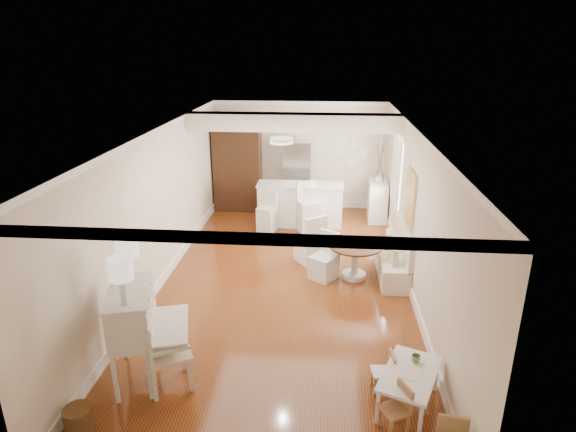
# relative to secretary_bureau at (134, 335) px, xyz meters

# --- Properties ---
(room) EXTENTS (9.00, 9.04, 2.82)m
(room) POSITION_rel_secretary_bureau_xyz_m (1.74, 3.10, 1.34)
(room) COLOR brown
(room) RESTS_ON ground
(secretary_bureau) EXTENTS (1.25, 1.26, 1.29)m
(secretary_bureau) POSITION_rel_secretary_bureau_xyz_m (0.00, 0.00, 0.00)
(secretary_bureau) COLOR beige
(secretary_bureau) RESTS_ON ground
(gustavian_armchair) EXTENTS (0.78, 0.78, 1.00)m
(gustavian_armchair) POSITION_rel_secretary_bureau_xyz_m (0.48, -0.12, -0.14)
(gustavian_armchair) COLOR beige
(gustavian_armchair) RESTS_ON ground
(wicker_basket) EXTENTS (0.40, 0.40, 0.32)m
(wicker_basket) POSITION_rel_secretary_bureau_xyz_m (-0.30, -0.99, -0.48)
(wicker_basket) COLOR brown
(wicker_basket) RESTS_ON ground
(kids_table) EXTENTS (0.91, 1.12, 0.49)m
(kids_table) POSITION_rel_secretary_bureau_xyz_m (3.47, -0.26, -0.40)
(kids_table) COLOR white
(kids_table) RESTS_ON ground
(kids_chair_a) EXTENTS (0.39, 0.39, 0.60)m
(kids_chair_a) POSITION_rel_secretary_bureau_xyz_m (3.25, -0.67, -0.35)
(kids_chair_a) COLOR #A5754B
(kids_chair_a) RESTS_ON ground
(kids_chair_b) EXTENTS (0.29, 0.29, 0.55)m
(kids_chair_b) POSITION_rel_secretary_bureau_xyz_m (3.18, 0.01, -0.37)
(kids_chair_b) COLOR tan
(kids_chair_b) RESTS_ON ground
(banquette) EXTENTS (0.52, 1.60, 0.98)m
(banquette) POSITION_rel_secretary_bureau_xyz_m (3.69, 3.27, -0.15)
(banquette) COLOR silver
(banquette) RESTS_ON ground
(dining_table) EXTENTS (1.07, 1.07, 0.67)m
(dining_table) POSITION_rel_secretary_bureau_xyz_m (2.98, 3.14, -0.31)
(dining_table) COLOR #4A2718
(dining_table) RESTS_ON ground
(slip_chair_near) EXTENTS (0.60, 0.61, 0.90)m
(slip_chair_near) POSITION_rel_secretary_bureau_xyz_m (2.41, 3.07, -0.20)
(slip_chair_near) COLOR white
(slip_chair_near) RESTS_ON ground
(slip_chair_far) EXTENTS (0.68, 0.68, 1.01)m
(slip_chair_far) POSITION_rel_secretary_bureau_xyz_m (2.11, 3.80, -0.14)
(slip_chair_far) COLOR white
(slip_chair_far) RESTS_ON ground
(breakfast_counter) EXTENTS (2.05, 0.65, 1.03)m
(breakfast_counter) POSITION_rel_secretary_bureau_xyz_m (1.80, 5.87, -0.13)
(breakfast_counter) COLOR white
(breakfast_counter) RESTS_ON ground
(bar_stool_left) EXTENTS (0.48, 0.48, 0.95)m
(bar_stool_left) POSITION_rel_secretary_bureau_xyz_m (1.05, 5.36, -0.17)
(bar_stool_left) COLOR silver
(bar_stool_left) RESTS_ON ground
(bar_stool_right) EXTENTS (0.61, 0.61, 1.18)m
(bar_stool_right) POSITION_rel_secretary_bureau_xyz_m (2.03, 5.44, -0.05)
(bar_stool_right) COLOR silver
(bar_stool_right) RESTS_ON ground
(pantry_cabinet) EXTENTS (1.20, 0.60, 2.30)m
(pantry_cabinet) POSITION_rel_secretary_bureau_xyz_m (0.10, 6.95, 0.51)
(pantry_cabinet) COLOR #381E11
(pantry_cabinet) RESTS_ON ground
(fridge) EXTENTS (0.75, 0.65, 1.80)m
(fridge) POSITION_rel_secretary_bureau_xyz_m (2.00, 6.92, 0.26)
(fridge) COLOR silver
(fridge) RESTS_ON ground
(sideboard) EXTENTS (0.48, 1.01, 0.95)m
(sideboard) POSITION_rel_secretary_bureau_xyz_m (3.70, 6.47, -0.17)
(sideboard) COLOR white
(sideboard) RESTS_ON ground
(pencil_cup) EXTENTS (0.14, 0.14, 0.09)m
(pencil_cup) POSITION_rel_secretary_bureau_xyz_m (3.57, -0.04, -0.11)
(pencil_cup) COLOR #6EA862
(pencil_cup) RESTS_ON kids_table
(branch_vase) EXTENTS (0.20, 0.20, 0.20)m
(branch_vase) POSITION_rel_secretary_bureau_xyz_m (3.70, 6.51, 0.40)
(branch_vase) COLOR white
(branch_vase) RESTS_ON sideboard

